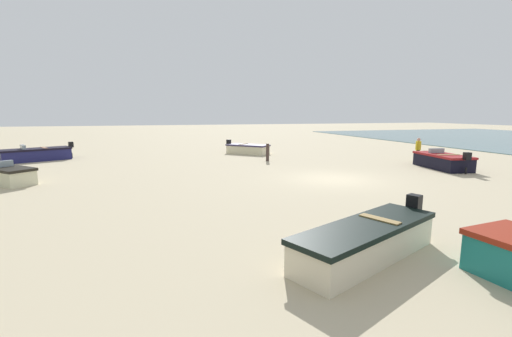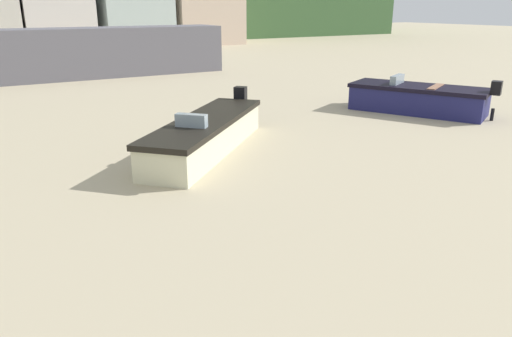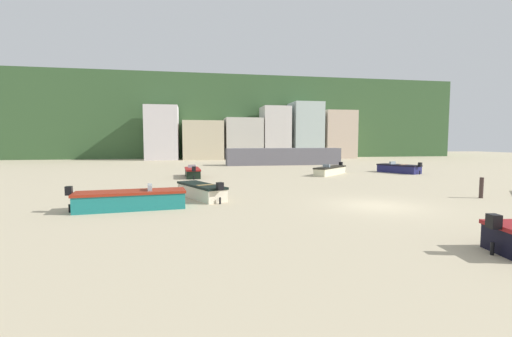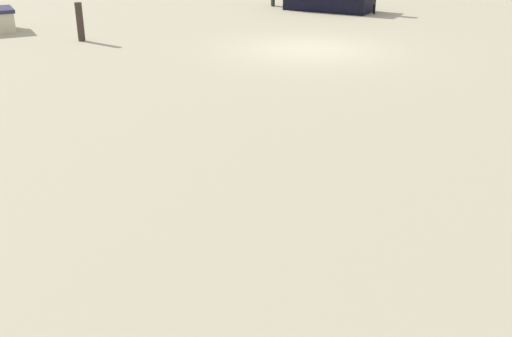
# 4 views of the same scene
# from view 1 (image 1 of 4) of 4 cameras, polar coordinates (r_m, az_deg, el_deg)

# --- Properties ---
(ground_plane) EXTENTS (160.00, 160.00, 0.00)m
(ground_plane) POSITION_cam_1_polar(r_m,az_deg,el_deg) (17.46, 12.75, -1.73)
(ground_plane) COLOR #BBAC8B
(boat_black_0) EXTENTS (3.95, 2.12, 1.17)m
(boat_black_0) POSITION_cam_1_polar(r_m,az_deg,el_deg) (22.99, 28.50, 1.09)
(boat_black_0) COLOR black
(boat_black_0) RESTS_ON ground
(boat_cream_3) EXTENTS (2.81, 4.37, 1.12)m
(boat_cream_3) POSITION_cam_1_polar(r_m,az_deg,el_deg) (8.26, 17.93, -11.30)
(boat_cream_3) COLOR beige
(boat_cream_3) RESTS_ON ground
(boat_navy_4) EXTENTS (3.27, 4.42, 1.17)m
(boat_navy_4) POSITION_cam_1_polar(r_m,az_deg,el_deg) (27.89, -32.60, 1.99)
(boat_navy_4) COLOR navy
(boat_navy_4) RESTS_ON ground
(boat_cream_6) EXTENTS (3.35, 3.41, 1.07)m
(boat_cream_6) POSITION_cam_1_polar(r_m,az_deg,el_deg) (27.66, -1.39, 3.28)
(boat_cream_6) COLOR beige
(boat_cream_6) RESTS_ON ground
(mooring_post_near_water) EXTENTS (0.22, 0.22, 1.18)m
(mooring_post_near_water) POSITION_cam_1_polar(r_m,az_deg,el_deg) (23.33, 1.92, 2.67)
(mooring_post_near_water) COLOR #3D2E2B
(mooring_post_near_water) RESTS_ON ground
(beach_walker_foreground) EXTENTS (0.46, 0.51, 1.62)m
(beach_walker_foreground) POSITION_cam_1_polar(r_m,az_deg,el_deg) (25.15, 25.27, 3.10)
(beach_walker_foreground) COLOR #272822
(beach_walker_foreground) RESTS_ON ground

